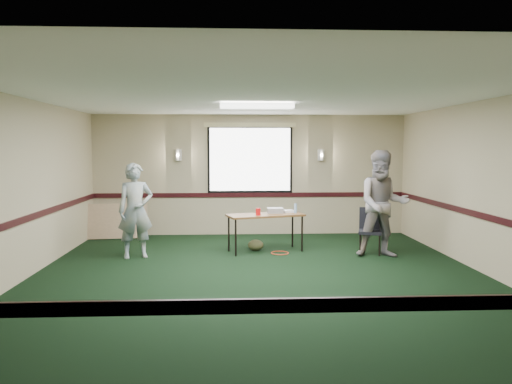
{
  "coord_description": "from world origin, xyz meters",
  "views": [
    {
      "loc": [
        -0.43,
        -7.22,
        1.95
      ],
      "look_at": [
        0.0,
        1.3,
        1.2
      ],
      "focal_mm": 35.0,
      "sensor_mm": 36.0,
      "label": 1
    }
  ],
  "objects_px": {
    "conference_chair": "(370,227)",
    "person_left": "(135,211)",
    "projector": "(275,210)",
    "person_right": "(383,204)",
    "folding_table": "(265,217)"
  },
  "relations": [
    {
      "from": "conference_chair",
      "to": "person_left",
      "type": "bearing_deg",
      "value": -161.41
    },
    {
      "from": "projector",
      "to": "person_left",
      "type": "height_order",
      "value": "person_left"
    },
    {
      "from": "conference_chair",
      "to": "person_right",
      "type": "xyz_separation_m",
      "value": [
        0.13,
        -0.34,
        0.46
      ]
    },
    {
      "from": "person_left",
      "to": "person_right",
      "type": "distance_m",
      "value": 4.42
    },
    {
      "from": "person_left",
      "to": "person_right",
      "type": "bearing_deg",
      "value": -20.43
    },
    {
      "from": "folding_table",
      "to": "projector",
      "type": "height_order",
      "value": "projector"
    },
    {
      "from": "conference_chair",
      "to": "person_left",
      "type": "height_order",
      "value": "person_left"
    },
    {
      "from": "conference_chair",
      "to": "person_left",
      "type": "relative_size",
      "value": 0.5
    },
    {
      "from": "conference_chair",
      "to": "person_right",
      "type": "distance_m",
      "value": 0.59
    },
    {
      "from": "folding_table",
      "to": "person_left",
      "type": "height_order",
      "value": "person_left"
    },
    {
      "from": "projector",
      "to": "person_right",
      "type": "xyz_separation_m",
      "value": [
        1.87,
        -0.72,
        0.2
      ]
    },
    {
      "from": "conference_chair",
      "to": "person_left",
      "type": "distance_m",
      "value": 4.3
    },
    {
      "from": "folding_table",
      "to": "conference_chair",
      "type": "height_order",
      "value": "conference_chair"
    },
    {
      "from": "person_left",
      "to": "person_right",
      "type": "relative_size",
      "value": 0.88
    },
    {
      "from": "person_left",
      "to": "projector",
      "type": "bearing_deg",
      "value": -5.95
    }
  ]
}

